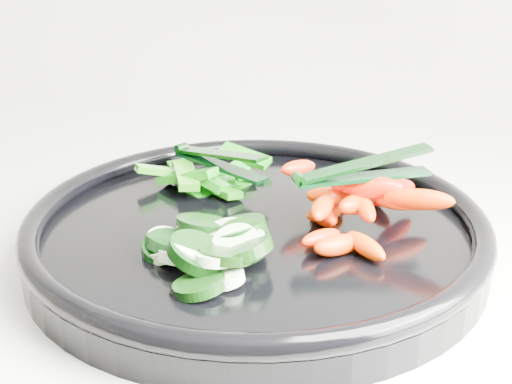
# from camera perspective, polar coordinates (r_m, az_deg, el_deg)

# --- Properties ---
(veggie_tray) EXTENTS (0.42, 0.42, 0.04)m
(veggie_tray) POSITION_cam_1_polar(r_m,az_deg,el_deg) (0.58, 0.00, -3.16)
(veggie_tray) COLOR black
(veggie_tray) RESTS_ON counter
(cucumber_pile) EXTENTS (0.12, 0.13, 0.04)m
(cucumber_pile) POSITION_cam_1_polar(r_m,az_deg,el_deg) (0.52, -3.90, -4.35)
(cucumber_pile) COLOR black
(cucumber_pile) RESTS_ON veggie_tray
(carrot_pile) EXTENTS (0.15, 0.14, 0.06)m
(carrot_pile) POSITION_cam_1_polar(r_m,az_deg,el_deg) (0.57, 8.08, -1.00)
(carrot_pile) COLOR #E03F00
(carrot_pile) RESTS_ON veggie_tray
(pepper_pile) EXTENTS (0.12, 0.11, 0.04)m
(pepper_pile) POSITION_cam_1_polar(r_m,az_deg,el_deg) (0.66, -3.64, 1.25)
(pepper_pile) COLOR #0F6009
(pepper_pile) RESTS_ON veggie_tray
(tong_carrot) EXTENTS (0.11, 0.07, 0.02)m
(tong_carrot) POSITION_cam_1_polar(r_m,az_deg,el_deg) (0.56, 8.33, 1.69)
(tong_carrot) COLOR black
(tong_carrot) RESTS_ON carrot_pile
(tong_pepper) EXTENTS (0.10, 0.07, 0.02)m
(tong_pepper) POSITION_cam_1_polar(r_m,az_deg,el_deg) (0.65, -3.12, 2.65)
(tong_pepper) COLOR black
(tong_pepper) RESTS_ON pepper_pile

